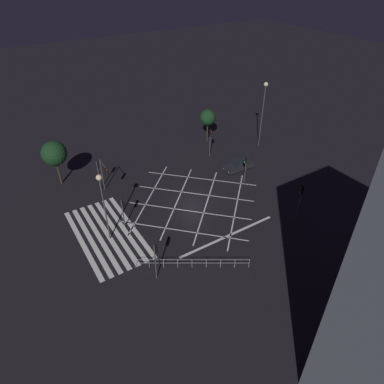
{
  "coord_description": "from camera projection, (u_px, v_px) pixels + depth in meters",
  "views": [
    {
      "loc": [
        27.86,
        -17.56,
        24.61
      ],
      "look_at": [
        0.0,
        0.0,
        1.46
      ],
      "focal_mm": 32.0,
      "sensor_mm": 36.0,
      "label": 1
    }
  ],
  "objects": [
    {
      "name": "street_lamp_west",
      "position": [
        264.0,
        99.0,
        49.0
      ],
      "size": [
        0.62,
        0.62,
        9.76
      ],
      "color": "#424244",
      "rests_on": "ground_plane"
    },
    {
      "name": "street_lamp_east",
      "position": [
        102.0,
        192.0,
        32.47
      ],
      "size": [
        0.58,
        0.58,
        7.86
      ],
      "color": "#424244",
      "rests_on": "ground_plane"
    },
    {
      "name": "street_tree_far",
      "position": [
        54.0,
        153.0,
        41.93
      ],
      "size": [
        3.1,
        3.1,
        5.94
      ],
      "color": "#38281C",
      "rests_on": "ground_plane"
    },
    {
      "name": "ground_plane",
      "position": [
        192.0,
        202.0,
        41.1
      ],
      "size": [
        200.0,
        200.0,
        0.0
      ],
      "primitive_type": "plane",
      "color": "black"
    },
    {
      "name": "traffic_light_ne_cross",
      "position": [
        300.0,
        196.0,
        36.55
      ],
      "size": [
        0.36,
        0.39,
        4.58
      ],
      "rotation": [
        0.0,
        0.0,
        -1.57
      ],
      "color": "#424244",
      "rests_on": "ground_plane"
    },
    {
      "name": "traffic_light_median_north",
      "position": [
        245.0,
        164.0,
        43.2
      ],
      "size": [
        0.36,
        0.39,
        3.77
      ],
      "rotation": [
        0.0,
        0.0,
        -1.57
      ],
      "color": "#424244",
      "rests_on": "ground_plane"
    },
    {
      "name": "traffic_light_sw_main",
      "position": [
        104.0,
        172.0,
        40.5
      ],
      "size": [
        2.41,
        0.36,
        4.43
      ],
      "color": "#424244",
      "rests_on": "ground_plane"
    },
    {
      "name": "street_tree_near",
      "position": [
        208.0,
        118.0,
        52.35
      ],
      "size": [
        2.47,
        2.47,
        5.11
      ],
      "color": "#38281C",
      "rests_on": "ground_plane"
    },
    {
      "name": "traffic_light_nw_main",
      "position": [
        211.0,
        138.0,
        48.6
      ],
      "size": [
        0.39,
        0.36,
        4.2
      ],
      "color": "#424244",
      "rests_on": "ground_plane"
    },
    {
      "name": "pedestrian_railing",
      "position": [
        192.0,
        262.0,
        32.19
      ],
      "size": [
        5.81,
        9.18,
        1.05
      ],
      "rotation": [
        0.0,
        0.0,
        1.01
      ],
      "color": "#9EA0A5",
      "rests_on": "ground_plane"
    },
    {
      "name": "traffic_light_sw_cross",
      "position": [
        98.0,
        169.0,
        41.83
      ],
      "size": [
        0.36,
        0.39,
        3.99
      ],
      "rotation": [
        0.0,
        0.0,
        1.57
      ],
      "color": "#424244",
      "rests_on": "ground_plane"
    },
    {
      "name": "waiting_car",
      "position": [
        238.0,
        165.0,
        46.91
      ],
      "size": [
        1.77,
        4.18,
        1.33
      ],
      "rotation": [
        0.0,
        0.0,
        -1.57
      ],
      "color": "black",
      "rests_on": "ground_plane"
    },
    {
      "name": "traffic_light_median_south",
      "position": [
        123.0,
        208.0,
        35.89
      ],
      "size": [
        0.36,
        0.39,
        3.66
      ],
      "rotation": [
        0.0,
        0.0,
        1.57
      ],
      "color": "#424244",
      "rests_on": "ground_plane"
    },
    {
      "name": "road_markings",
      "position": [
        139.0,
        225.0,
        37.65
      ],
      "size": [
        17.9,
        22.58,
        0.01
      ],
      "color": "silver",
      "rests_on": "ground_plane"
    },
    {
      "name": "traffic_light_se_cross",
      "position": [
        156.0,
        255.0,
        29.82
      ],
      "size": [
        0.36,
        0.39,
        4.18
      ],
      "rotation": [
        0.0,
        0.0,
        1.57
      ],
      "color": "#424244",
      "rests_on": "ground_plane"
    }
  ]
}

